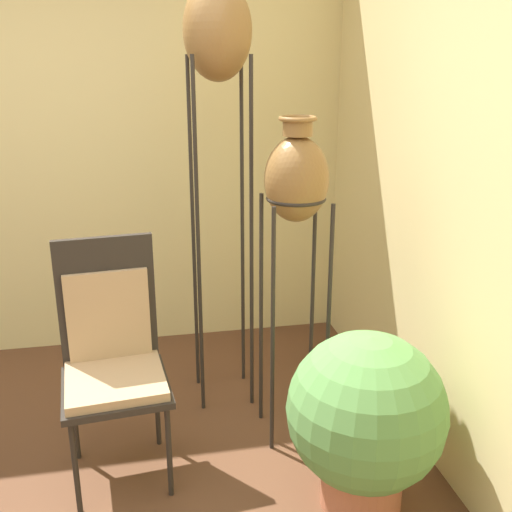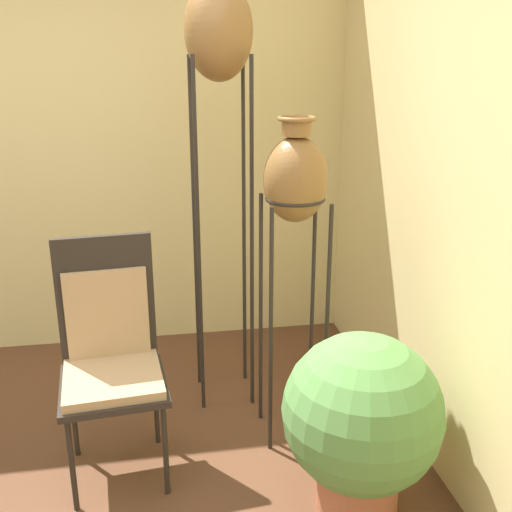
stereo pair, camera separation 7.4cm
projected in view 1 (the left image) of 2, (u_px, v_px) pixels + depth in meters
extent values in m
cube|color=beige|center=(36.00, 139.00, 3.57)|extent=(7.75, 0.06, 2.70)
cube|color=beige|center=(512.00, 194.00, 2.15)|extent=(0.06, 7.75, 2.70)
cylinder|color=#28231E|center=(198.00, 248.00, 2.98)|extent=(0.02, 0.02, 1.83)
cylinder|color=#28231E|center=(251.00, 245.00, 3.02)|extent=(0.02, 0.02, 1.83)
cylinder|color=#28231E|center=(193.00, 233.00, 3.23)|extent=(0.02, 0.02, 1.83)
cylinder|color=#28231E|center=(242.00, 230.00, 3.27)|extent=(0.02, 0.02, 1.83)
torus|color=#28231E|center=(218.00, 54.00, 2.84)|extent=(0.28, 0.28, 0.02)
ellipsoid|color=olive|center=(217.00, 30.00, 2.80)|extent=(0.33, 0.33, 0.47)
cylinder|color=#28231E|center=(273.00, 335.00, 2.74)|extent=(0.02, 0.02, 1.21)
cylinder|color=#28231E|center=(328.00, 331.00, 2.79)|extent=(0.02, 0.02, 1.21)
cylinder|color=#28231E|center=(261.00, 312.00, 2.99)|extent=(0.02, 0.02, 1.21)
cylinder|color=#28231E|center=(312.00, 308.00, 3.03)|extent=(0.02, 0.02, 1.21)
torus|color=#28231E|center=(296.00, 198.00, 2.70)|extent=(0.27, 0.27, 0.02)
ellipsoid|color=olive|center=(296.00, 179.00, 2.67)|extent=(0.29, 0.29, 0.39)
cylinder|color=olive|center=(298.00, 127.00, 2.60)|extent=(0.13, 0.13, 0.07)
torus|color=olive|center=(298.00, 118.00, 2.58)|extent=(0.17, 0.17, 0.02)
cylinder|color=#28231E|center=(75.00, 468.00, 2.45)|extent=(0.02, 0.02, 0.44)
cylinder|color=#28231E|center=(169.00, 451.00, 2.55)|extent=(0.02, 0.02, 0.44)
cylinder|color=#28231E|center=(74.00, 417.00, 2.79)|extent=(0.02, 0.02, 0.44)
cylinder|color=#28231E|center=(157.00, 404.00, 2.89)|extent=(0.02, 0.02, 0.44)
cube|color=#28231E|center=(116.00, 387.00, 2.60)|extent=(0.49, 0.49, 0.03)
cube|color=tan|center=(115.00, 380.00, 2.58)|extent=(0.45, 0.45, 0.04)
cube|color=#28231E|center=(107.00, 302.00, 2.68)|extent=(0.43, 0.07, 0.61)
cube|color=tan|center=(109.00, 316.00, 2.68)|extent=(0.37, 0.06, 0.42)
cylinder|color=#B26647|center=(361.00, 482.00, 2.54)|extent=(0.34, 0.34, 0.21)
torus|color=#B26647|center=(363.00, 461.00, 2.50)|extent=(0.37, 0.37, 0.02)
sphere|color=#568E47|center=(366.00, 411.00, 2.43)|extent=(0.65, 0.65, 0.65)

